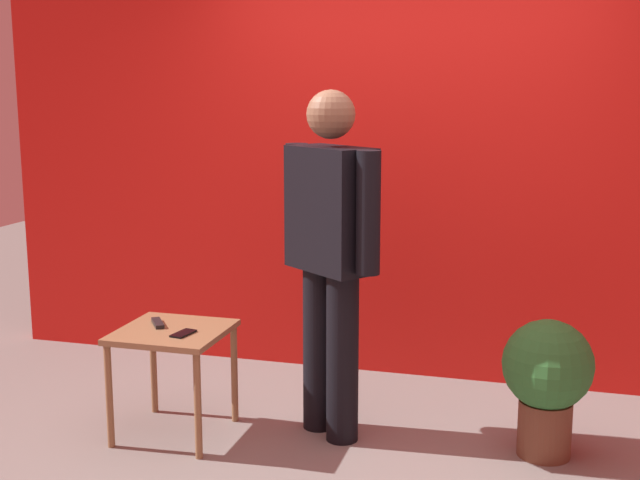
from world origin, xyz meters
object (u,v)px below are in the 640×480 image
object	(u,v)px
tv_remote	(158,323)
potted_plant	(547,376)
standing_person	(331,247)
side_table	(173,345)
cell_phone	(183,333)

from	to	relation	value
tv_remote	potted_plant	world-z (taller)	potted_plant
standing_person	tv_remote	world-z (taller)	standing_person
tv_remote	side_table	bearing A→B (deg)	-60.73
side_table	cell_phone	size ratio (longest dim) A/B	3.94
side_table	potted_plant	bearing A→B (deg)	7.80
tv_remote	potted_plant	xyz separation A→B (m)	(1.97, 0.20, -0.17)
standing_person	cell_phone	xyz separation A→B (m)	(-0.69, -0.29, -0.42)
tv_remote	standing_person	bearing A→B (deg)	-24.08
side_table	tv_remote	world-z (taller)	tv_remote
standing_person	tv_remote	distance (m)	1.00
side_table	potted_plant	distance (m)	1.88
standing_person	tv_remote	size ratio (longest dim) A/B	10.46
cell_phone	standing_person	bearing A→B (deg)	33.58
cell_phone	potted_plant	bearing A→B (deg)	20.71
standing_person	potted_plant	distance (m)	1.23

